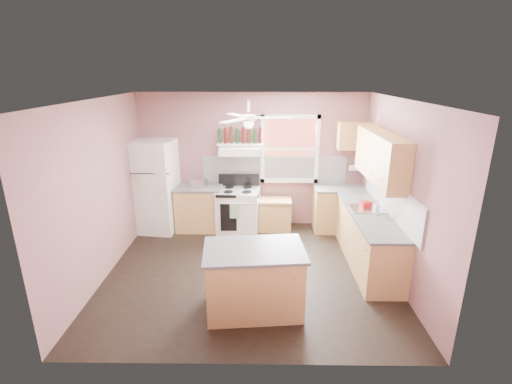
{
  "coord_description": "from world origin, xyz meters",
  "views": [
    {
      "loc": [
        0.17,
        -5.29,
        3.08
      ],
      "look_at": [
        0.1,
        0.3,
        1.25
      ],
      "focal_mm": 26.0,
      "sensor_mm": 36.0,
      "label": 1
    }
  ],
  "objects_px": {
    "toaster": "(199,183)",
    "cart": "(275,214)",
    "stove": "(238,210)",
    "refrigerator": "(156,186)",
    "island": "(254,281)"
  },
  "relations": [
    {
      "from": "island",
      "to": "stove",
      "type": "bearing_deg",
      "value": 92.76
    },
    {
      "from": "stove",
      "to": "toaster",
      "type": "bearing_deg",
      "value": -176.6
    },
    {
      "from": "refrigerator",
      "to": "island",
      "type": "xyz_separation_m",
      "value": [
        1.99,
        -2.65,
        -0.48
      ]
    },
    {
      "from": "refrigerator",
      "to": "island",
      "type": "height_order",
      "value": "refrigerator"
    },
    {
      "from": "stove",
      "to": "refrigerator",
      "type": "bearing_deg",
      "value": -176.45
    },
    {
      "from": "refrigerator",
      "to": "stove",
      "type": "distance_m",
      "value": 1.7
    },
    {
      "from": "toaster",
      "to": "refrigerator",
      "type": "bearing_deg",
      "value": -163.7
    },
    {
      "from": "toaster",
      "to": "cart",
      "type": "xyz_separation_m",
      "value": [
        1.49,
        0.05,
        -0.67
      ]
    },
    {
      "from": "cart",
      "to": "island",
      "type": "xyz_separation_m",
      "value": [
        -0.37,
        -2.68,
        0.11
      ]
    },
    {
      "from": "toaster",
      "to": "cart",
      "type": "bearing_deg",
      "value": 19.5
    },
    {
      "from": "toaster",
      "to": "stove",
      "type": "height_order",
      "value": "toaster"
    },
    {
      "from": "toaster",
      "to": "cart",
      "type": "relative_size",
      "value": 0.44
    },
    {
      "from": "stove",
      "to": "cart",
      "type": "distance_m",
      "value": 0.74
    },
    {
      "from": "toaster",
      "to": "cart",
      "type": "distance_m",
      "value": 1.63
    },
    {
      "from": "cart",
      "to": "island",
      "type": "relative_size",
      "value": 0.52
    }
  ]
}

